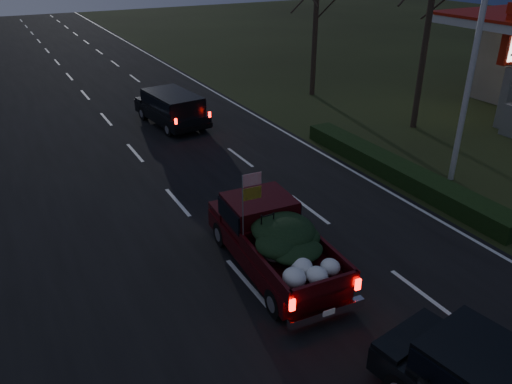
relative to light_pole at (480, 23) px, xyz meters
name	(u,v)px	position (x,y,z in m)	size (l,w,h in m)	color
ground	(247,283)	(-9.50, -2.00, -5.48)	(120.00, 120.00, 0.00)	black
road_asphalt	(247,282)	(-9.50, -2.00, -5.47)	(14.00, 120.00, 0.02)	black
hedge_row	(398,171)	(-1.70, 1.00, -5.18)	(1.00, 10.00, 0.60)	black
light_pole	(480,23)	(0.00, 0.00, 0.00)	(0.50, 0.90, 9.16)	silver
pickup_truck	(273,236)	(-8.56, -1.71, -4.53)	(2.13, 4.96, 2.55)	#38070B
lead_suv	(172,106)	(-6.88, 10.60, -4.52)	(2.31, 4.61, 1.28)	black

